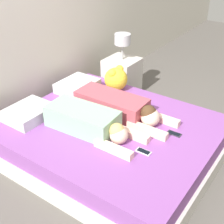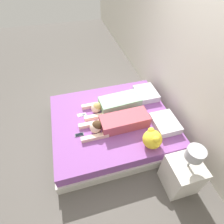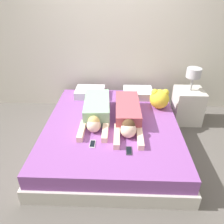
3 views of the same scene
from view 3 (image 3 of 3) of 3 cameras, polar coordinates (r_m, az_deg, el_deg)
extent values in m
plane|color=#5B5651|center=(3.15, 0.00, -8.18)|extent=(12.00, 12.00, 0.00)
cube|color=silver|center=(3.72, 0.73, 20.04)|extent=(12.00, 0.06, 2.60)
cube|color=beige|center=(3.09, 0.00, -6.85)|extent=(1.81, 2.09, 0.18)
cube|color=#8C4C9E|center=(2.99, 0.00, -4.02)|extent=(1.75, 2.03, 0.18)
cube|color=silver|center=(3.63, -5.75, 5.17)|extent=(0.47, 0.38, 0.12)
cube|color=silver|center=(3.61, 6.73, 4.97)|extent=(0.47, 0.38, 0.12)
cube|color=#8CBF99|center=(3.07, -3.92, 1.34)|extent=(0.39, 0.74, 0.22)
sphere|color=beige|center=(2.71, -4.80, -3.50)|extent=(0.17, 0.17, 0.17)
sphere|color=#D8B266|center=(2.71, -4.79, -2.56)|extent=(0.15, 0.15, 0.15)
cube|color=beige|center=(2.73, -7.88, -4.79)|extent=(0.07, 0.39, 0.07)
cube|color=beige|center=(2.70, -1.77, -4.97)|extent=(0.07, 0.39, 0.07)
cube|color=#B24C59|center=(3.02, 4.06, 0.60)|extent=(0.34, 0.79, 0.20)
sphere|color=beige|center=(2.61, 4.31, -4.68)|extent=(0.19, 0.19, 0.19)
sphere|color=#4C331E|center=(2.61, 4.33, -3.60)|extent=(0.16, 0.16, 0.16)
cube|color=beige|center=(2.61, 1.27, -6.27)|extent=(0.07, 0.43, 0.07)
cube|color=beige|center=(2.62, 7.28, -6.35)|extent=(0.07, 0.43, 0.07)
cube|color=silver|center=(2.55, -5.12, -8.31)|extent=(0.06, 0.14, 0.01)
cube|color=black|center=(2.55, -5.13, -8.21)|extent=(0.05, 0.12, 0.00)
cube|color=#2D2D33|center=(2.45, 4.44, -10.06)|extent=(0.06, 0.14, 0.01)
cube|color=black|center=(2.45, 4.45, -9.96)|extent=(0.05, 0.12, 0.00)
sphere|color=yellow|center=(3.28, 12.27, 3.33)|extent=(0.28, 0.28, 0.28)
sphere|color=yellow|center=(3.22, 11.10, 5.05)|extent=(0.10, 0.10, 0.10)
sphere|color=yellow|center=(3.25, 13.82, 4.96)|extent=(0.10, 0.10, 0.10)
cube|color=beige|center=(3.72, 19.09, 1.56)|extent=(0.43, 0.43, 0.55)
cylinder|color=#999999|center=(3.57, 20.10, 6.93)|extent=(0.03, 0.03, 0.21)
cylinder|color=#B2B2B7|center=(3.51, 20.60, 9.56)|extent=(0.22, 0.22, 0.14)
camera|label=1|loc=(2.47, -70.43, 15.27)|focal=50.00mm
camera|label=2|loc=(2.76, 56.47, 32.95)|focal=28.00mm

